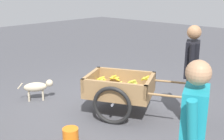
{
  "coord_description": "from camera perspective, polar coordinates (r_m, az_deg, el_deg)",
  "views": [
    {
      "loc": [
        -3.26,
        3.41,
        2.11
      ],
      "look_at": [
        -0.12,
        -0.0,
        0.75
      ],
      "focal_mm": 44.95,
      "sensor_mm": 36.0,
      "label": 1
    }
  ],
  "objects": [
    {
      "name": "vendor_person",
      "position": [
        4.5,
        15.84,
        0.69
      ],
      "size": [
        0.32,
        0.53,
        1.58
      ],
      "color": "#4C4742",
      "rests_on": "ground"
    },
    {
      "name": "plastic_bucket",
      "position": [
        4.06,
        -8.42,
        -13.21
      ],
      "size": [
        0.22,
        0.22,
        0.24
      ],
      "primitive_type": "cylinder",
      "color": "orange",
      "rests_on": "ground"
    },
    {
      "name": "ground_plane",
      "position": [
        5.17,
        -0.98,
        -7.75
      ],
      "size": [
        24.0,
        24.0,
        0.0
      ],
      "primitive_type": "plane",
      "color": "#47474C"
    },
    {
      "name": "dog",
      "position": [
        5.63,
        -14.92,
        -3.32
      ],
      "size": [
        0.43,
        0.57,
        0.4
      ],
      "color": "beige",
      "rests_on": "ground"
    },
    {
      "name": "fruit_cart",
      "position": [
        4.82,
        1.64,
        -4.01
      ],
      "size": [
        1.82,
        1.38,
        0.71
      ],
      "color": "#937047",
      "rests_on": "ground"
    },
    {
      "name": "cyclist_person",
      "position": [
        2.54,
        16.17,
        -11.98
      ],
      "size": [
        0.31,
        0.55,
        1.56
      ],
      "color": "black",
      "rests_on": "ground"
    }
  ]
}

